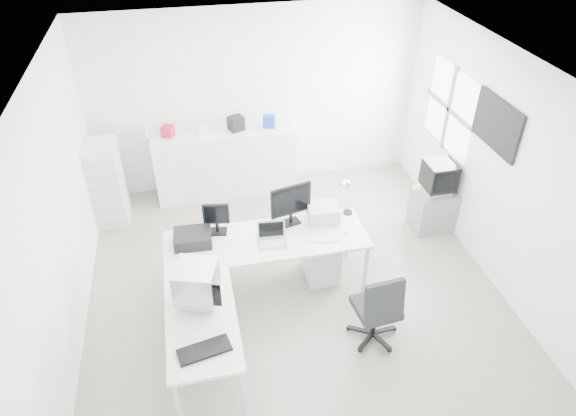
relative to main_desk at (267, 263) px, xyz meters
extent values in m
cube|color=#B1AF9F|center=(0.31, 0.02, -0.38)|extent=(5.00, 5.00, 0.01)
cube|color=white|center=(0.31, 0.02, 2.42)|extent=(5.00, 5.00, 0.01)
cube|color=white|center=(0.31, 2.52, 1.02)|extent=(5.00, 0.02, 2.80)
cube|color=white|center=(-2.19, 0.02, 1.02)|extent=(0.02, 5.00, 2.80)
cube|color=white|center=(2.81, 0.02, 1.02)|extent=(0.02, 5.00, 2.80)
cube|color=white|center=(0.70, 0.05, -0.08)|extent=(0.40, 0.50, 0.60)
cube|color=black|center=(-0.85, 0.10, 0.45)|extent=(0.44, 0.35, 0.15)
cube|color=white|center=(0.65, -0.15, 0.38)|extent=(0.40, 0.17, 0.02)
sphere|color=white|center=(0.95, -0.10, 0.40)|extent=(0.05, 0.05, 0.05)
cube|color=beige|center=(0.75, 0.22, 0.48)|extent=(0.39, 0.35, 0.21)
cube|color=black|center=(-0.85, -1.50, 0.39)|extent=(0.52, 0.29, 0.03)
cube|color=gray|center=(2.53, 0.71, -0.07)|extent=(0.56, 0.46, 0.61)
cube|color=white|center=(-0.24, 2.26, 0.16)|extent=(2.14, 0.54, 1.07)
cube|color=#BC1A35|center=(-1.04, 2.26, 0.78)|extent=(0.21, 0.20, 0.17)
cube|color=white|center=(-0.54, 2.26, 0.76)|extent=(0.14, 0.12, 0.13)
cube|color=black|center=(-0.04, 2.26, 0.80)|extent=(0.26, 0.25, 0.21)
cube|color=#1938B4|center=(0.46, 2.26, 0.78)|extent=(0.21, 0.20, 0.17)
cylinder|color=white|center=(-1.34, 2.30, 0.81)|extent=(0.07, 0.07, 0.22)
cube|color=white|center=(-1.97, 1.88, 0.25)|extent=(0.44, 0.52, 1.26)
camera|label=1|loc=(-0.74, -4.67, 4.20)|focal=32.00mm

